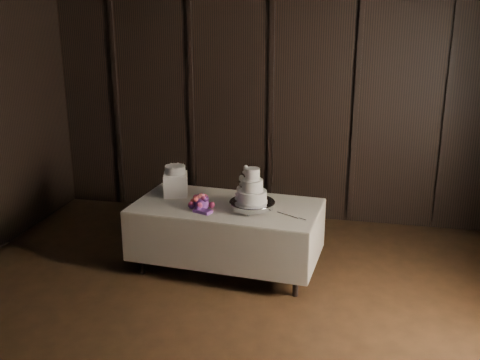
% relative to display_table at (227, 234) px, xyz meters
% --- Properties ---
extents(room, '(6.08, 7.08, 3.08)m').
position_rel_display_table_xyz_m(room, '(0.18, -1.72, 1.08)').
color(room, black).
rests_on(room, ground).
extents(display_table, '(2.06, 1.19, 0.76)m').
position_rel_display_table_xyz_m(display_table, '(0.00, 0.00, 0.00)').
color(display_table, beige).
rests_on(display_table, ground).
extents(cake_stand, '(0.51, 0.51, 0.09)m').
position_rel_display_table_xyz_m(cake_stand, '(0.30, -0.09, 0.39)').
color(cake_stand, silver).
rests_on(cake_stand, display_table).
extents(wedding_cake, '(0.35, 0.30, 0.36)m').
position_rel_display_table_xyz_m(wedding_cake, '(0.27, -0.11, 0.58)').
color(wedding_cake, white).
rests_on(wedding_cake, cake_stand).
extents(bouquet, '(0.41, 0.47, 0.19)m').
position_rel_display_table_xyz_m(bouquet, '(-0.23, -0.16, 0.41)').
color(bouquet, '#C64242').
rests_on(bouquet, display_table).
extents(box_pedestal, '(0.32, 0.32, 0.25)m').
position_rel_display_table_xyz_m(box_pedestal, '(-0.64, 0.20, 0.47)').
color(box_pedestal, white).
rests_on(box_pedestal, display_table).
extents(small_cake, '(0.26, 0.26, 0.09)m').
position_rel_display_table_xyz_m(small_cake, '(-0.64, 0.20, 0.64)').
color(small_cake, white).
rests_on(small_cake, box_pedestal).
extents(cake_knife, '(0.33, 0.21, 0.01)m').
position_rel_display_table_xyz_m(cake_knife, '(0.69, -0.19, 0.35)').
color(cake_knife, silver).
rests_on(cake_knife, display_table).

